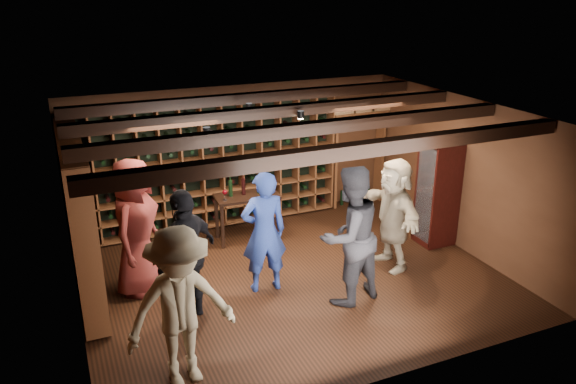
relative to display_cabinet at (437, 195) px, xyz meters
name	(u,v)px	position (x,y,z in m)	size (l,w,h in m)	color
ground	(292,278)	(-2.71, -0.20, -0.86)	(6.00, 6.00, 0.00)	black
room_shell	(291,119)	(-2.71, -0.15, 1.56)	(6.00, 6.00, 6.00)	#55311D
wine_rack_back	(212,166)	(-3.24, 2.13, 0.29)	(4.65, 0.30, 2.20)	brown
wine_rack_left	(79,217)	(-5.54, 0.62, 0.29)	(0.30, 2.65, 2.20)	brown
crate_shelf	(359,127)	(-0.31, 2.12, 0.71)	(1.20, 0.32, 2.07)	brown
display_cabinet	(437,195)	(0.00, 0.00, 0.00)	(0.55, 0.50, 1.75)	black
man_blue_shirt	(264,232)	(-3.20, -0.31, 0.04)	(0.65, 0.43, 1.78)	navy
man_grey_suit	(349,236)	(-2.25, -1.05, 0.12)	(0.95, 0.74, 1.95)	black
guest_red_floral	(135,227)	(-4.85, 0.34, 0.14)	(0.97, 0.63, 1.98)	maroon
guest_woman_black	(187,256)	(-4.37, -0.62, 0.05)	(1.06, 0.44, 1.81)	black
guest_khaki	(180,308)	(-4.73, -1.83, 0.07)	(1.20, 0.69, 1.86)	gray
guest_beige	(393,214)	(-1.14, -0.41, 0.02)	(1.62, 0.51, 1.74)	tan
tasting_table	(247,200)	(-2.86, 1.38, -0.14)	(1.10, 0.61, 1.08)	black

